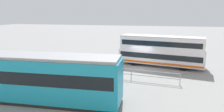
{
  "coord_description": "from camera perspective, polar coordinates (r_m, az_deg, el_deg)",
  "views": [
    {
      "loc": [
        -2.11,
        23.44,
        6.46
      ],
      "look_at": [
        2.5,
        3.89,
        2.18
      ],
      "focal_mm": 32.68,
      "sensor_mm": 36.0,
      "label": 1
    }
  ],
  "objects": [
    {
      "name": "ground_plane",
      "position": [
        24.4,
        7.84,
        -3.44
      ],
      "size": [
        160.0,
        160.0,
        0.0
      ],
      "primitive_type": "plane",
      "color": "gray"
    },
    {
      "name": "double_decker_bus",
      "position": [
        25.59,
        13.5,
        1.42
      ],
      "size": [
        10.39,
        4.33,
        3.71
      ],
      "color": "silver",
      "rests_on": "ground"
    },
    {
      "name": "pedestrian_railing",
      "position": [
        20.03,
        5.4,
        -4.6
      ],
      "size": [
        9.14,
        1.09,
        1.08
      ],
      "color": "gray",
      "rests_on": "ground"
    },
    {
      "name": "info_sign",
      "position": [
        21.02,
        -9.38,
        -1.67
      ],
      "size": [
        1.24,
        0.19,
        2.2
      ],
      "color": "slate",
      "rests_on": "ground"
    },
    {
      "name": "tram_yellow",
      "position": [
        16.05,
        -20.06,
        -5.55
      ],
      "size": [
        12.48,
        3.23,
        3.5
      ],
      "color": "teal",
      "rests_on": "ground"
    },
    {
      "name": "pedestrian_near_railing",
      "position": [
        19.94,
        -10.51,
        -4.3
      ],
      "size": [
        0.42,
        0.42,
        1.61
      ],
      "color": "black",
      "rests_on": "ground"
    },
    {
      "name": "pedestrian_crossing",
      "position": [
        15.44,
        -0.26,
        -8.78
      ],
      "size": [
        0.45,
        0.45,
        1.69
      ],
      "color": "black",
      "rests_on": "ground"
    }
  ]
}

